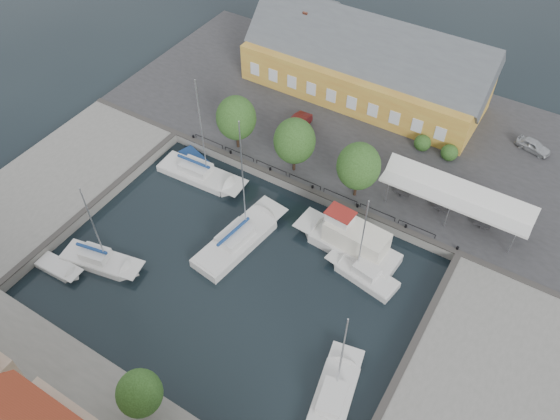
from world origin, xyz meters
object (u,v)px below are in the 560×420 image
at_px(tent_canopy, 457,195).
at_px(east_boat_a, 363,275).
at_px(launch_sw, 59,269).
at_px(car_silver, 534,146).
at_px(car_red, 297,126).
at_px(launch_nw, 195,160).
at_px(east_boat_c, 333,399).
at_px(center_sailboat, 239,240).
at_px(warehouse, 361,65).
at_px(trawler, 351,242).
at_px(west_boat_a, 200,175).
at_px(west_boat_d, 101,261).

relative_size(tent_canopy, east_boat_a, 1.42).
distance_m(east_boat_a, launch_sw, 27.29).
xyz_separation_m(car_silver, car_red, (-23.23, -10.50, 0.15)).
distance_m(car_silver, launch_nw, 36.40).
distance_m(car_red, east_boat_c, 30.68).
distance_m(tent_canopy, center_sailboat, 20.66).
bearing_deg(launch_nw, center_sailboat, -33.26).
height_order(center_sailboat, launch_nw, center_sailboat).
distance_m(warehouse, trawler, 24.44).
relative_size(center_sailboat, west_boat_a, 1.10).
bearing_deg(car_silver, center_sailboat, 156.74).
bearing_deg(tent_canopy, west_boat_a, -162.48).
xyz_separation_m(car_silver, trawler, (-10.88, -21.74, -0.61)).
distance_m(east_boat_c, west_boat_d, 23.98).
height_order(warehouse, east_boat_c, warehouse).
distance_m(car_red, west_boat_a, 12.12).
distance_m(tent_canopy, launch_nw, 27.33).
bearing_deg(west_boat_a, east_boat_c, -31.50).
height_order(car_red, west_boat_d, west_boat_d).
height_order(center_sailboat, trawler, center_sailboat).
bearing_deg(warehouse, launch_sw, -106.57).
xyz_separation_m(east_boat_a, west_boat_d, (-20.94, -11.15, 0.01)).
height_order(center_sailboat, west_boat_a, center_sailboat).
relative_size(center_sailboat, east_boat_c, 1.32).
distance_m(east_boat_c, launch_nw, 29.90).
xyz_separation_m(center_sailboat, west_boat_d, (-9.32, -8.60, -0.09)).
xyz_separation_m(east_boat_c, launch_nw, (-25.28, 15.98, -0.17)).
bearing_deg(car_silver, tent_canopy, 176.46).
distance_m(warehouse, tent_canopy, 21.63).
height_order(west_boat_a, launch_sw, west_boat_a).
height_order(tent_canopy, trawler, trawler).
xyz_separation_m(center_sailboat, east_boat_a, (11.62, 2.55, -0.10)).
relative_size(car_silver, car_red, 0.78).
bearing_deg(trawler, east_boat_a, -41.77).
bearing_deg(center_sailboat, trawler, 26.98).
bearing_deg(launch_nw, trawler, -6.54).
distance_m(warehouse, car_red, 11.36).
xyz_separation_m(tent_canopy, west_boat_d, (-25.14, -21.47, -3.41)).
xyz_separation_m(center_sailboat, launch_sw, (-12.03, -11.08, -0.27)).
height_order(car_red, launch_nw, car_red).
bearing_deg(car_red, trawler, -44.58).
distance_m(tent_canopy, east_boat_c, 22.18).
relative_size(west_boat_d, launch_sw, 2.29).
distance_m(car_red, launch_sw, 28.49).
xyz_separation_m(car_silver, launch_sw, (-32.13, -37.51, -1.54)).
height_order(tent_canopy, launch_nw, tent_canopy).
height_order(east_boat_a, west_boat_d, west_boat_d).
height_order(car_silver, west_boat_a, west_boat_a).
relative_size(west_boat_d, launch_nw, 2.38).
xyz_separation_m(east_boat_a, launch_nw, (-22.24, 4.42, -0.17)).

